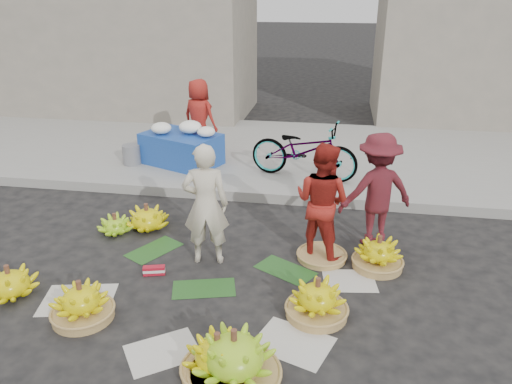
% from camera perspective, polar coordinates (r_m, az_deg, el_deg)
% --- Properties ---
extents(ground, '(80.00, 80.00, 0.00)m').
position_cam_1_polar(ground, '(5.47, -4.40, -9.91)').
color(ground, black).
rests_on(ground, ground).
extents(curb, '(40.00, 0.25, 0.15)m').
position_cam_1_polar(curb, '(7.34, -0.41, -0.29)').
color(curb, gray).
rests_on(curb, ground).
extents(sidewalk, '(40.00, 4.00, 0.12)m').
position_cam_1_polar(sidewalk, '(9.30, 1.80, 4.60)').
color(sidewalk, gray).
rests_on(sidewalk, ground).
extents(building_left, '(6.00, 3.00, 4.00)m').
position_cam_1_polar(building_left, '(12.79, -15.13, 17.70)').
color(building_left, gray).
rests_on(building_left, sidewalk).
extents(building_right, '(5.00, 3.00, 5.00)m').
position_cam_1_polar(building_right, '(12.62, 26.21, 18.49)').
color(building_right, gray).
rests_on(building_right, sidewalk).
extents(newspaper_scatter, '(3.20, 1.80, 0.00)m').
position_cam_1_polar(newspaper_scatter, '(4.83, -6.69, -14.88)').
color(newspaper_scatter, beige).
rests_on(newspaper_scatter, ground).
extents(banana_leaves, '(2.00, 1.00, 0.00)m').
position_cam_1_polar(banana_leaves, '(5.65, -4.92, -8.70)').
color(banana_leaves, '#194717').
rests_on(banana_leaves, ground).
extents(banana_bunch_0, '(0.68, 0.68, 0.34)m').
position_cam_1_polar(banana_bunch_0, '(5.71, -26.34, -9.21)').
color(banana_bunch_0, yellow).
rests_on(banana_bunch_0, ground).
extents(banana_bunch_1, '(0.61, 0.61, 0.41)m').
position_cam_1_polar(banana_bunch_1, '(5.07, -19.32, -11.87)').
color(banana_bunch_1, olive).
rests_on(banana_bunch_1, ground).
extents(banana_bunch_2, '(0.83, 0.83, 0.49)m').
position_cam_1_polar(banana_bunch_2, '(4.13, -2.49, -18.51)').
color(banana_bunch_2, olive).
rests_on(banana_bunch_2, ground).
extents(banana_bunch_3, '(0.60, 0.60, 0.42)m').
position_cam_1_polar(banana_bunch_3, '(4.20, -4.38, -18.42)').
color(banana_bunch_3, olive).
rests_on(banana_bunch_3, ground).
extents(banana_bunch_4, '(0.59, 0.59, 0.42)m').
position_cam_1_polar(banana_bunch_4, '(4.86, 7.00, -12.17)').
color(banana_bunch_4, olive).
rests_on(banana_bunch_4, ground).
extents(banana_bunch_5, '(0.58, 0.58, 0.40)m').
position_cam_1_polar(banana_bunch_5, '(5.74, 13.79, -6.95)').
color(banana_bunch_5, olive).
rests_on(banana_bunch_5, ground).
extents(banana_bunch_6, '(0.42, 0.42, 0.27)m').
position_cam_1_polar(banana_bunch_6, '(6.60, -15.78, -3.64)').
color(banana_bunch_6, '#77BA1A').
rests_on(banana_bunch_6, ground).
extents(banana_bunch_7, '(0.57, 0.57, 0.35)m').
position_cam_1_polar(banana_bunch_7, '(6.58, -12.34, -2.92)').
color(banana_bunch_7, yellow).
rests_on(banana_bunch_7, ground).
extents(basket_spare, '(0.74, 0.74, 0.06)m').
position_cam_1_polar(basket_spare, '(5.86, 7.52, -7.29)').
color(basket_spare, olive).
rests_on(basket_spare, ground).
extents(incense_stack, '(0.25, 0.13, 0.10)m').
position_cam_1_polar(incense_stack, '(5.61, -11.57, -8.76)').
color(incense_stack, '#AD1224').
rests_on(incense_stack, ground).
extents(vendor_cream, '(0.56, 0.42, 1.40)m').
position_cam_1_polar(vendor_cream, '(5.50, -5.77, -1.46)').
color(vendor_cream, beige).
rests_on(vendor_cream, ground).
extents(vendor_red, '(0.83, 0.76, 1.37)m').
position_cam_1_polar(vendor_red, '(5.65, 7.55, -1.06)').
color(vendor_red, '#A82419').
rests_on(vendor_red, ground).
extents(man_striped, '(1.03, 0.81, 1.39)m').
position_cam_1_polar(man_striped, '(6.02, 13.65, 0.15)').
color(man_striped, maroon).
rests_on(man_striped, ground).
extents(flower_table, '(1.45, 1.20, 0.73)m').
position_cam_1_polar(flower_table, '(8.50, -8.47, 5.15)').
color(flower_table, navy).
rests_on(flower_table, sidewalk).
extents(grey_bucket, '(0.30, 0.30, 0.34)m').
position_cam_1_polar(grey_bucket, '(8.68, -14.03, 4.17)').
color(grey_bucket, slate).
rests_on(grey_bucket, sidewalk).
extents(flower_vendor, '(0.76, 0.63, 1.32)m').
position_cam_1_polar(flower_vendor, '(8.93, -6.50, 8.54)').
color(flower_vendor, '#A82419').
rests_on(flower_vendor, sidewalk).
extents(bicycle, '(0.93, 1.79, 0.89)m').
position_cam_1_polar(bicycle, '(7.78, 5.49, 4.80)').
color(bicycle, gray).
rests_on(bicycle, sidewalk).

